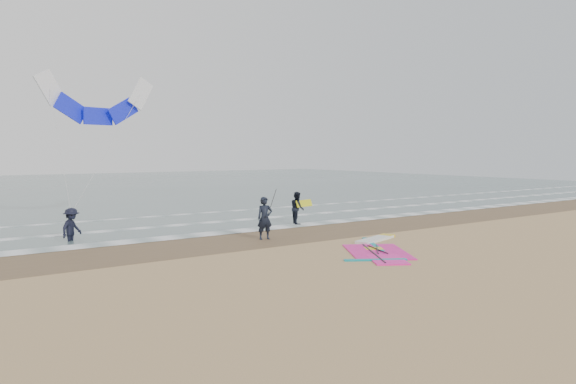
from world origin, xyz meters
TOP-DOWN VIEW (x-y plane):
  - ground at (0.00, 0.00)m, footprint 120.00×120.00m
  - sea_water at (0.00, 48.00)m, footprint 120.00×80.00m
  - wet_sand_band at (0.00, 6.00)m, footprint 120.00×5.00m
  - foam_waterline at (0.00, 10.44)m, footprint 120.00×9.15m
  - windsurf_rig at (0.17, 0.72)m, footprint 5.58×5.28m
  - person_standing at (-2.53, 5.40)m, footprint 0.81×0.62m
  - person_walking at (1.66, 8.73)m, footprint 0.97×1.08m
  - person_wading at (-10.10, 9.86)m, footprint 1.37×1.34m
  - held_pole at (-2.23, 5.40)m, footprint 0.17×0.86m
  - carried_kiteboard at (2.06, 8.63)m, footprint 1.30×0.51m
  - surf_kite at (-7.57, 14.82)m, footprint 6.48×5.29m

SIDE VIEW (x-z plane):
  - ground at x=0.00m, z-range 0.00..0.00m
  - wet_sand_band at x=0.00m, z-range 0.00..0.01m
  - sea_water at x=0.00m, z-range 0.00..0.02m
  - foam_waterline at x=0.00m, z-range 0.02..0.04m
  - windsurf_rig at x=0.17m, z-range -0.03..0.10m
  - person_walking at x=1.66m, z-range 0.00..1.84m
  - person_wading at x=-10.10m, z-range 0.00..1.89m
  - person_standing at x=-2.53m, z-range 0.00..1.99m
  - carried_kiteboard at x=2.06m, z-range 0.97..1.36m
  - held_pole at x=-2.23m, z-range 0.55..2.37m
  - surf_kite at x=-7.57m, z-range 3.17..10.31m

